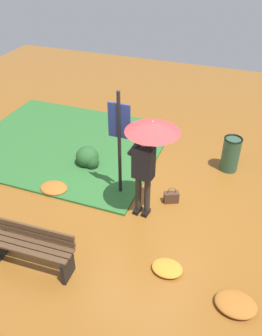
{
  "coord_description": "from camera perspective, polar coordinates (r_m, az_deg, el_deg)",
  "views": [
    {
      "loc": [
        1.58,
        -5.07,
        4.73
      ],
      "look_at": [
        -0.35,
        0.1,
        0.85
      ],
      "focal_mm": 37.38,
      "sensor_mm": 36.0,
      "label": 1
    }
  ],
  "objects": [
    {
      "name": "grass_verge",
      "position": [
        9.24,
        -10.47,
        3.91
      ],
      "size": [
        4.8,
        4.0,
        0.05
      ],
      "color": "#2D662D",
      "rests_on": "ground_plane"
    },
    {
      "name": "trash_bin",
      "position": [
        8.27,
        15.95,
        2.23
      ],
      "size": [
        0.42,
        0.42,
        0.83
      ],
      "color": "#2D5138",
      "rests_on": "ground_plane"
    },
    {
      "name": "park_bench",
      "position": [
        6.04,
        -15.68,
        -12.33
      ],
      "size": [
        1.4,
        0.42,
        0.75
      ],
      "color": "black",
      "rests_on": "ground_plane"
    },
    {
      "name": "leaf_pile_near_person",
      "position": [
        7.69,
        -12.49,
        -3.18
      ],
      "size": [
        0.61,
        0.49,
        0.13
      ],
      "color": "#A86023",
      "rests_on": "ground_plane"
    },
    {
      "name": "ground_plane",
      "position": [
        7.11,
        2.39,
        -6.6
      ],
      "size": [
        18.0,
        18.0,
        0.0
      ],
      "primitive_type": "plane",
      "color": "brown"
    },
    {
      "name": "person_with_umbrella",
      "position": [
        6.09,
        2.87,
        3.65
      ],
      "size": [
        0.96,
        0.96,
        2.04
      ],
      "color": "#2D2823",
      "rests_on": "ground_plane"
    },
    {
      "name": "leaf_pile_far_path",
      "position": [
        5.81,
        16.72,
        -20.44
      ],
      "size": [
        0.63,
        0.51,
        0.14
      ],
      "color": "#A86023",
      "rests_on": "ground_plane"
    },
    {
      "name": "info_sign_post",
      "position": [
        6.69,
        -1.91,
        5.73
      ],
      "size": [
        0.44,
        0.07,
        2.3
      ],
      "color": "black",
      "rests_on": "ground_plane"
    },
    {
      "name": "handbag",
      "position": [
        7.22,
        6.59,
        -4.72
      ],
      "size": [
        0.33,
        0.26,
        0.37
      ],
      "color": "#4C3323",
      "rests_on": "ground_plane"
    },
    {
      "name": "leaf_pile_by_bench",
      "position": [
        6.03,
        5.92,
        -15.92
      ],
      "size": [
        0.52,
        0.42,
        0.11
      ],
      "color": "#C68428",
      "rests_on": "ground_plane"
    },
    {
      "name": "shrub_cluster",
      "position": [
        8.23,
        -6.99,
        1.69
      ],
      "size": [
        0.59,
        0.54,
        0.48
      ],
      "color": "#285628",
      "rests_on": "ground_plane"
    }
  ]
}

